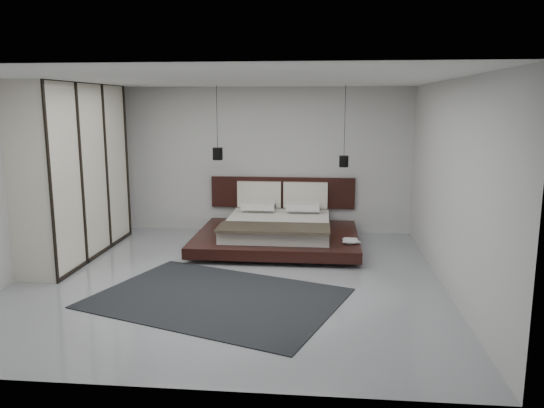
# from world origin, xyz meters

# --- Properties ---
(floor) EXTENTS (6.00, 6.00, 0.00)m
(floor) POSITION_xyz_m (0.00, 0.00, 0.00)
(floor) COLOR gray
(floor) RESTS_ON ground
(ceiling) EXTENTS (6.00, 6.00, 0.00)m
(ceiling) POSITION_xyz_m (0.00, 0.00, 2.80)
(ceiling) COLOR white
(ceiling) RESTS_ON wall_back
(wall_back) EXTENTS (6.00, 0.00, 6.00)m
(wall_back) POSITION_xyz_m (0.00, 3.00, 1.40)
(wall_back) COLOR #BCBCB9
(wall_back) RESTS_ON floor
(wall_front) EXTENTS (6.00, 0.00, 6.00)m
(wall_front) POSITION_xyz_m (0.00, -3.00, 1.40)
(wall_front) COLOR #BCBCB9
(wall_front) RESTS_ON floor
(wall_left) EXTENTS (0.00, 6.00, 6.00)m
(wall_left) POSITION_xyz_m (-3.00, 0.00, 1.40)
(wall_left) COLOR #BCBCB9
(wall_left) RESTS_ON floor
(wall_right) EXTENTS (0.00, 6.00, 6.00)m
(wall_right) POSITION_xyz_m (3.00, 0.00, 1.40)
(wall_right) COLOR #BCBCB9
(wall_right) RESTS_ON floor
(lattice_screen) EXTENTS (0.05, 0.90, 2.60)m
(lattice_screen) POSITION_xyz_m (-2.95, 2.45, 1.30)
(lattice_screen) COLOR black
(lattice_screen) RESTS_ON floor
(bed) EXTENTS (2.79, 2.40, 1.08)m
(bed) POSITION_xyz_m (0.53, 1.91, 0.29)
(bed) COLOR black
(bed) RESTS_ON floor
(book_lower) EXTENTS (0.30, 0.36, 0.03)m
(book_lower) POSITION_xyz_m (1.68, 1.25, 0.27)
(book_lower) COLOR #99724C
(book_lower) RESTS_ON bed
(book_upper) EXTENTS (0.26, 0.33, 0.02)m
(book_upper) POSITION_xyz_m (1.66, 1.22, 0.30)
(book_upper) COLOR #99724C
(book_upper) RESTS_ON book_lower
(pendant_left) EXTENTS (0.18, 0.18, 1.33)m
(pendant_left) POSITION_xyz_m (-0.61, 2.35, 1.58)
(pendant_left) COLOR black
(pendant_left) RESTS_ON ceiling
(pendant_right) EXTENTS (0.17, 0.17, 1.44)m
(pendant_right) POSITION_xyz_m (1.68, 2.35, 1.47)
(pendant_right) COLOR black
(pendant_right) RESTS_ON ceiling
(wardrobe) EXTENTS (0.68, 2.90, 2.85)m
(wardrobe) POSITION_xyz_m (-2.70, 1.00, 1.42)
(wardrobe) COLOR silver
(wardrobe) RESTS_ON floor
(rug) EXTENTS (3.60, 3.08, 0.01)m
(rug) POSITION_xyz_m (-0.02, -0.79, 0.01)
(rug) COLOR black
(rug) RESTS_ON floor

